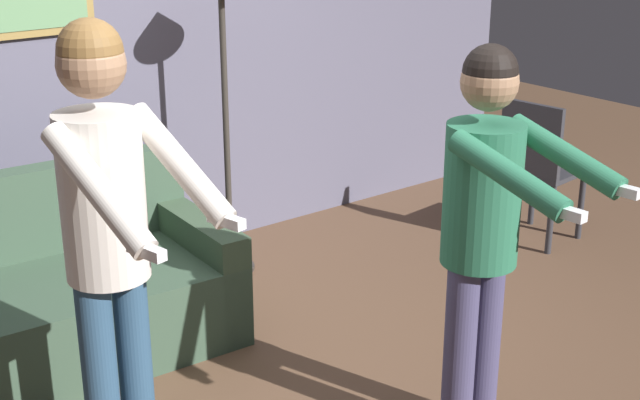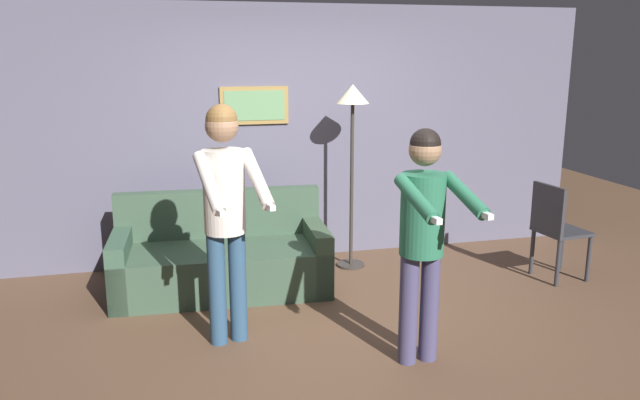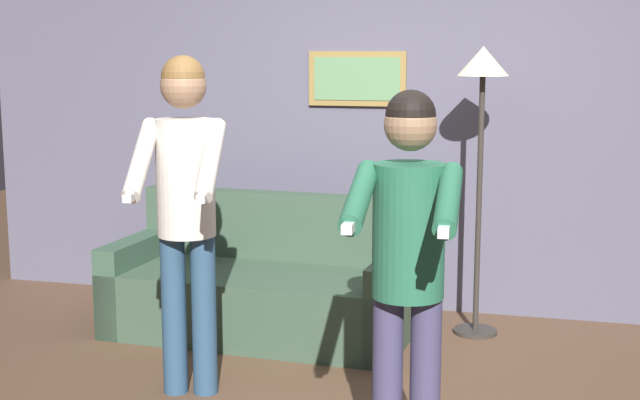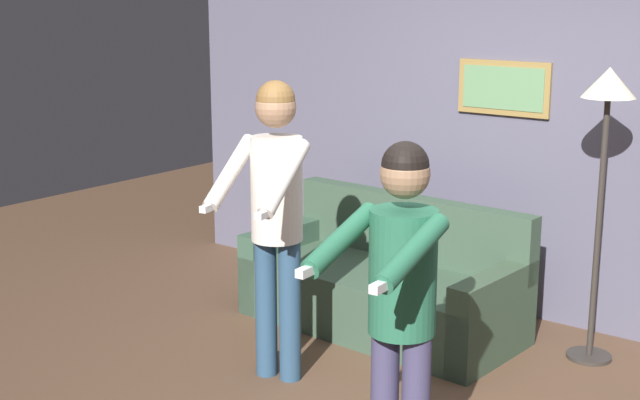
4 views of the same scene
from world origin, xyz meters
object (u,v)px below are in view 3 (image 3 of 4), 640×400
object	(u,v)px
person_standing_right	(408,250)
torchiere_lamp	(482,99)
couch	(262,291)
person_standing_left	(185,192)

from	to	relation	value
person_standing_right	torchiere_lamp	bearing A→B (deg)	86.52
couch	person_standing_right	size ratio (longest dim) A/B	1.18
torchiere_lamp	person_standing_right	size ratio (longest dim) A/B	1.11
person_standing_left	person_standing_right	distance (m)	1.41
torchiere_lamp	person_standing_left	world-z (taller)	torchiere_lamp
person_standing_left	torchiere_lamp	bearing A→B (deg)	45.84
couch	person_standing_right	world-z (taller)	person_standing_right
torchiere_lamp	couch	bearing A→B (deg)	-165.89
couch	person_standing_left	world-z (taller)	person_standing_left
person_standing_left	person_standing_right	bearing A→B (deg)	-26.89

